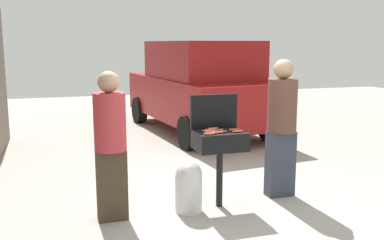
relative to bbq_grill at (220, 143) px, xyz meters
The scene contains 18 objects.
ground_plane 0.79m from the bbq_grill, 45.57° to the right, with size 24.00×24.00×0.00m, color #9E998E.
bbq_grill is the anchor object (origin of this frame).
grill_lid_open 0.42m from the bbq_grill, 90.00° to the left, with size 0.60×0.05×0.42m, color black.
hot_dog_0 0.21m from the bbq_grill, 107.54° to the left, with size 0.03×0.03×0.13m, color #B74C33.
hot_dog_1 0.21m from the bbq_grill, 124.34° to the right, with size 0.03×0.03×0.13m, color #B74C33.
hot_dog_2 0.20m from the bbq_grill, 146.31° to the left, with size 0.03×0.03×0.13m, color #C6593D.
hot_dog_3 0.29m from the bbq_grill, 140.69° to the right, with size 0.03×0.03×0.13m, color #C6593D.
hot_dog_4 0.16m from the bbq_grill, 143.53° to the left, with size 0.03×0.03×0.13m, color #AD4228.
hot_dog_5 0.24m from the bbq_grill, ahead, with size 0.03×0.03×0.13m, color #AD4228.
hot_dog_6 0.22m from the bbq_grill, 149.17° to the right, with size 0.03×0.03×0.13m, color #C6593D.
hot_dog_7 0.18m from the bbq_grill, 99.90° to the right, with size 0.03×0.03×0.13m, color #AD4228.
hot_dog_8 0.21m from the bbq_grill, 169.80° to the right, with size 0.03×0.03×0.13m, color #C6593D.
hot_dog_9 0.21m from the bbq_grill, 169.09° to the left, with size 0.03×0.03×0.13m, color #B74C33.
hot_dog_10 0.27m from the bbq_grill, 34.27° to the right, with size 0.03×0.03×0.13m, color #B74C33.
propane_tank 0.63m from the bbq_grill, behind, with size 0.32×0.32×0.62m.
person_left 1.30m from the bbq_grill, behind, with size 0.35×0.35×1.68m.
person_right 0.92m from the bbq_grill, ahead, with size 0.37×0.37×1.78m.
parked_minivan 4.60m from the bbq_grill, 75.07° to the left, with size 2.46×4.60×2.02m.
Camera 1 is at (-1.84, -4.73, 1.97)m, focal length 40.66 mm.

